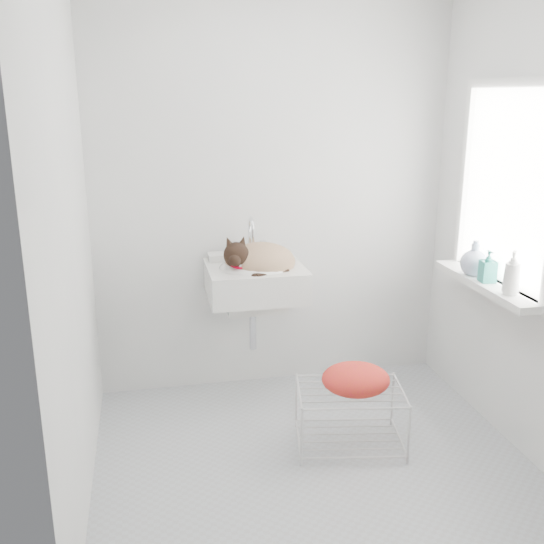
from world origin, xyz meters
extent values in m
cube|color=#AEB4B9|center=(0.00, 0.00, 0.00)|extent=(2.20, 2.00, 0.02)
cube|color=white|center=(0.00, 1.00, 1.25)|extent=(2.20, 0.02, 2.50)
cube|color=white|center=(1.10, 0.00, 1.25)|extent=(0.02, 2.00, 2.50)
cube|color=white|center=(-1.10, 0.00, 1.25)|extent=(0.02, 2.00, 2.50)
cube|color=white|center=(1.09, 0.20, 1.35)|extent=(0.01, 0.80, 1.00)
cube|color=white|center=(1.07, 0.20, 1.35)|extent=(0.04, 0.90, 1.10)
cube|color=white|center=(1.01, 0.20, 0.83)|extent=(0.16, 0.88, 0.04)
cube|color=white|center=(-0.16, 0.74, 0.85)|extent=(0.56, 0.49, 0.22)
ellipsoid|color=tan|center=(-0.13, 0.73, 0.88)|extent=(0.42, 0.37, 0.21)
sphere|color=black|center=(-0.29, 0.66, 0.97)|extent=(0.16, 0.16, 0.15)
torus|color=#B90019|center=(-0.27, 0.66, 0.93)|extent=(0.14, 0.13, 0.06)
cube|color=silver|center=(0.23, 0.11, 0.15)|extent=(0.60, 0.47, 0.33)
ellipsoid|color=#D55A00|center=(0.24, 0.07, 0.36)|extent=(0.40, 0.32, 0.15)
imported|color=white|center=(1.00, -0.04, 0.85)|extent=(0.10, 0.10, 0.19)
imported|color=teal|center=(1.00, 0.18, 0.85)|extent=(0.09, 0.09, 0.17)
imported|color=silver|center=(1.00, 0.32, 0.85)|extent=(0.18, 0.18, 0.19)
camera|label=1|loc=(-0.78, -2.68, 1.82)|focal=40.79mm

